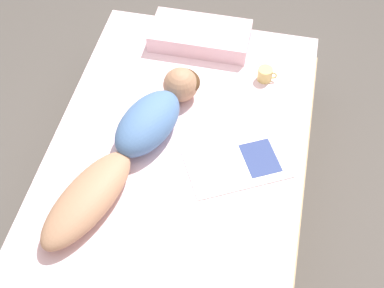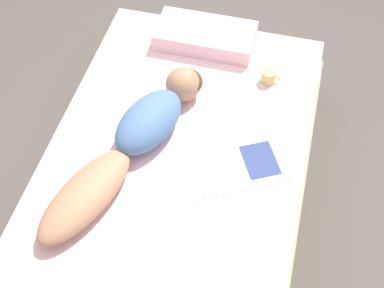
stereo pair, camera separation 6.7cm
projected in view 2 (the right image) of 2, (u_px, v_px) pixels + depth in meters
name	position (u px, v px, depth m)	size (l,w,h in m)	color
ground_plane	(180.00, 198.00, 3.51)	(12.00, 12.00, 0.00)	#4C4742
bed	(179.00, 174.00, 3.29)	(1.50, 2.21, 0.58)	tan
person	(134.00, 139.00, 2.96)	(0.67, 1.37, 0.22)	#A37556
open_magazine	(237.00, 165.00, 2.97)	(0.65, 0.56, 0.01)	white
coffee_mug	(269.00, 76.00, 3.32)	(0.12, 0.09, 0.09)	tan
pillow	(205.00, 36.00, 3.52)	(0.65, 0.32, 0.12)	beige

